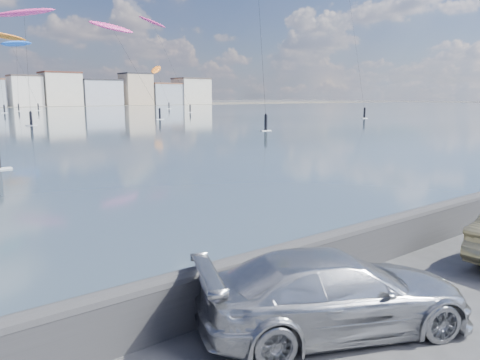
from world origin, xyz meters
The scene contains 8 objects.
seawall centered at (0.00, 2.70, 0.58)m, with size 400.00×0.36×1.08m.
car_silver centered at (0.77, 1.06, 0.69)m, with size 1.94×4.76×1.38m, color #AFB2B7.
kitesurfer_0 centered at (15.46, 77.92, 16.72)m, with size 9.73×18.04×18.12m.
kitesurfer_6 centered at (53.82, 107.89, 22.05)m, with size 6.49×18.62×24.43m.
kitesurfer_9 centered at (31.81, 82.27, 16.33)m, with size 8.85×16.96×18.12m.
kitesurfer_11 centered at (27.95, 137.98, 17.79)m, with size 9.77×12.63×19.45m.
kitesurfer_12 centered at (26.45, 140.43, 19.77)m, with size 10.87×13.51×21.44m.
kitesurfer_15 centered at (69.39, 136.04, 12.16)m, with size 7.56×16.35×14.32m.
Camera 1 is at (-5.14, -3.87, 4.01)m, focal length 35.00 mm.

